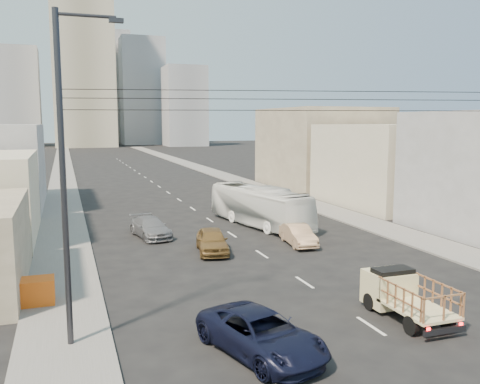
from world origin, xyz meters
TOP-DOWN VIEW (x-y plane):
  - ground at (0.00, 0.00)m, footprint 420.00×420.00m
  - sidewalk_left at (-11.75, 70.00)m, footprint 3.50×180.00m
  - sidewalk_right at (11.75, 70.00)m, footprint 3.50×180.00m
  - lane_dashes at (0.00, 53.00)m, footprint 0.15×104.00m
  - flatbed_pickup at (1.82, 2.34)m, footprint 1.95×4.41m
  - navy_pickup at (-5.12, 1.12)m, footprint 3.96×5.94m
  - city_bus at (3.09, 22.39)m, footprint 4.94×11.71m
  - sedan_brown at (-2.82, 15.43)m, footprint 2.57×4.78m
  - sedan_tan at (3.21, 15.48)m, footprint 1.88×4.29m
  - sedan_grey at (-5.79, 21.12)m, footprint 2.73×5.14m
  - streetlamp_left at (-11.39, 4.00)m, footprint 2.36×0.25m
  - overhead_wires at (0.00, 1.50)m, footprint 23.01×5.02m
  - crate_stack at (-13.00, 8.88)m, footprint 1.80×1.20m
  - bldg_right_mid at (19.50, 28.00)m, footprint 11.00×14.00m
  - bldg_right_far at (20.00, 44.00)m, footprint 12.00×16.00m
  - high_rise_tower at (-4.00, 170.00)m, footprint 20.00×20.00m
  - midrise_ne at (18.00, 185.00)m, footprint 16.00×16.00m
  - midrise_nw at (-26.00, 180.00)m, footprint 15.00×15.00m
  - midrise_back at (6.00, 200.00)m, footprint 18.00×18.00m
  - midrise_east at (30.00, 165.00)m, footprint 14.00×14.00m

SIDE VIEW (x-z plane):
  - ground at x=0.00m, z-range 0.00..0.00m
  - lane_dashes at x=0.00m, z-range 0.00..0.01m
  - sidewalk_left at x=-11.75m, z-range 0.00..0.12m
  - sidewalk_right at x=11.75m, z-range 0.00..0.12m
  - sedan_tan at x=3.21m, z-range 0.00..1.37m
  - crate_stack at x=-13.00m, z-range 0.12..1.26m
  - sedan_grey at x=-5.79m, z-range 0.00..1.42m
  - navy_pickup at x=-5.12m, z-range 0.00..1.51m
  - sedan_brown at x=-2.82m, z-range 0.00..1.55m
  - flatbed_pickup at x=1.82m, z-range 0.14..2.04m
  - city_bus at x=3.09m, z-range 0.00..3.18m
  - bldg_right_mid at x=19.50m, z-range 0.00..8.00m
  - bldg_right_far at x=20.00m, z-range 0.00..10.00m
  - streetlamp_left at x=-11.39m, z-range 0.44..12.44m
  - overhead_wires at x=0.00m, z-range 8.60..9.33m
  - midrise_east at x=30.00m, z-range 0.00..28.00m
  - midrise_nw at x=-26.00m, z-range 0.00..34.00m
  - midrise_ne at x=18.00m, z-range 0.00..40.00m
  - midrise_back at x=6.00m, z-range 0.00..44.00m
  - high_rise_tower at x=-4.00m, z-range 0.00..60.00m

